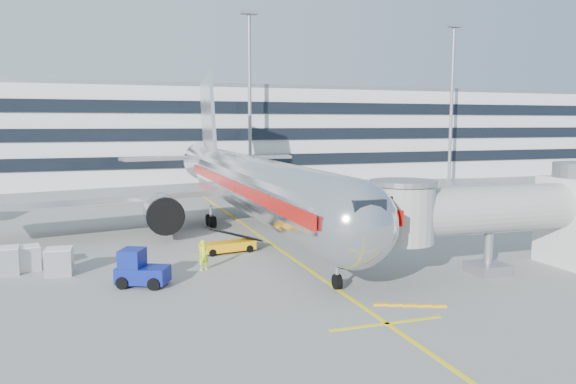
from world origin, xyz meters
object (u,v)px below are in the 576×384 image
object	(u,v)px
belt_loader	(228,245)
baggage_tug	(140,270)
ramp_worker	(204,255)
main_jet	(250,183)
cargo_container_left	(5,261)
cargo_container_right	(28,258)
cargo_container_front	(59,261)

from	to	relation	value
belt_loader	baggage_tug	size ratio (longest dim) A/B	1.28
belt_loader	ramp_worker	distance (m)	5.23
main_jet	ramp_worker	world-z (taller)	main_jet
baggage_tug	cargo_container_left	size ratio (longest dim) A/B	1.94
main_jet	baggage_tug	xyz separation A→B (m)	(-10.85, -15.32, -3.27)
belt_loader	main_jet	bearing A→B (deg)	64.83
cargo_container_left	ramp_worker	world-z (taller)	ramp_worker
cargo_container_left	cargo_container_right	world-z (taller)	cargo_container_left
cargo_container_left	cargo_container_right	size ratio (longest dim) A/B	0.99
cargo_container_front	ramp_worker	bearing A→B (deg)	-11.98
cargo_container_right	ramp_worker	distance (m)	11.64
baggage_tug	cargo_container_right	size ratio (longest dim) A/B	1.93
belt_loader	cargo_container_left	bearing A→B (deg)	-174.78
cargo_container_left	cargo_container_right	bearing A→B (deg)	27.88
cargo_container_front	ramp_worker	world-z (taller)	ramp_worker
baggage_tug	ramp_worker	distance (m)	4.83
belt_loader	cargo_container_left	xyz separation A→B (m)	(-14.81, -1.35, 0.30)
main_jet	cargo_container_left	bearing A→B (deg)	-152.32
main_jet	baggage_tug	bearing A→B (deg)	-125.30
main_jet	cargo_container_right	world-z (taller)	main_jet
cargo_container_right	cargo_container_front	world-z (taller)	cargo_container_front
baggage_tug	cargo_container_front	bearing A→B (deg)	138.26
main_jet	cargo_container_right	size ratio (longest dim) A/B	28.93
main_jet	belt_loader	distance (m)	10.09
belt_loader	cargo_container_front	size ratio (longest dim) A/B	2.53
cargo_container_right	belt_loader	bearing A→B (deg)	2.98
belt_loader	ramp_worker	xyz separation A→B (m)	(-2.60, -4.51, 0.43)
main_jet	cargo_container_left	world-z (taller)	main_jet
ramp_worker	cargo_container_right	bearing A→B (deg)	141.22
baggage_tug	cargo_container_left	world-z (taller)	baggage_tug
cargo_container_front	ramp_worker	size ratio (longest dim) A/B	0.85
cargo_container_left	ramp_worker	xyz separation A→B (m)	(12.21, -3.16, 0.13)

